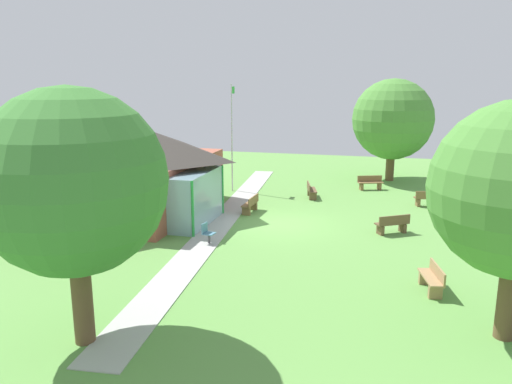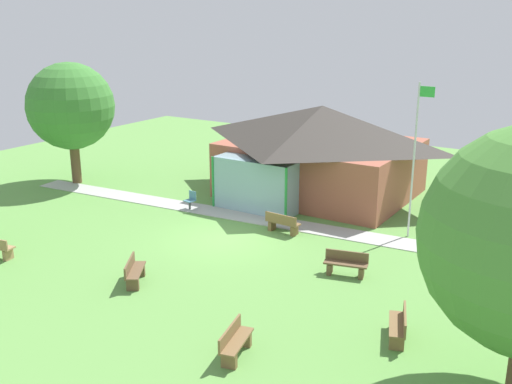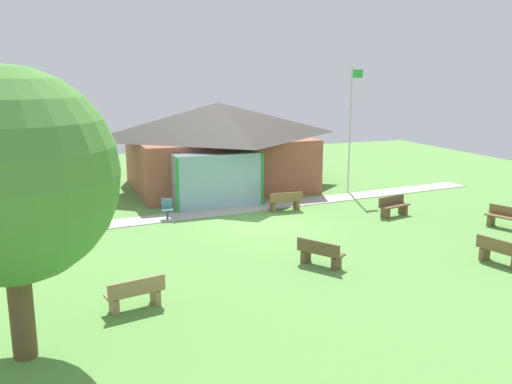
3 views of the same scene
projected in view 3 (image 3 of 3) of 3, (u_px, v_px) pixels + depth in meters
name	position (u px, v px, depth m)	size (l,w,h in m)	color
ground_plane	(266.00, 225.00, 21.70)	(44.00, 44.00, 0.00)	#609947
pavilion	(218.00, 144.00, 28.27)	(9.67, 8.70, 4.45)	#A35642
footpath	(243.00, 209.00, 24.17)	(25.56, 1.30, 0.03)	#ADADA8
flagpole	(351.00, 125.00, 26.94)	(0.64, 0.08, 6.25)	silver
bench_front_center	(320.00, 254.00, 16.95)	(1.18, 1.50, 0.84)	brown
bench_lawn_far_right	(506.00, 218.00, 21.14)	(0.92, 1.56, 0.84)	brown
bench_front_right	(500.00, 252.00, 17.11)	(0.77, 1.56, 0.84)	brown
bench_rear_near_path	(285.00, 202.00, 23.82)	(1.52, 0.52, 0.84)	brown
bench_front_left	(135.00, 294.00, 13.84)	(1.56, 0.73, 0.84)	#9E7A51
bench_mid_right	(394.00, 207.00, 22.96)	(1.56, 0.79, 0.84)	brown
patio_chair_west	(167.00, 210.00, 22.40)	(0.50, 0.50, 0.86)	teal
tree_lawn_corner	(8.00, 177.00, 10.77)	(4.39, 4.39, 6.10)	brown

